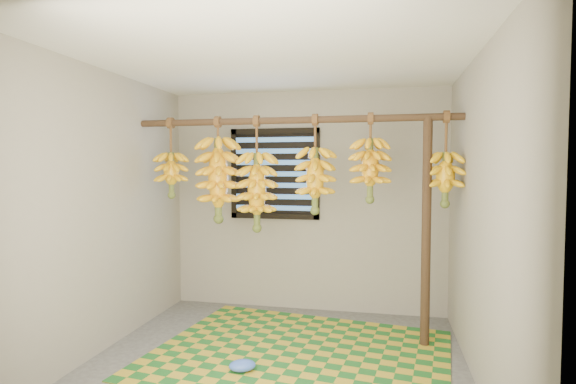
% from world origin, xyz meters
% --- Properties ---
extents(floor, '(3.00, 3.00, 0.01)m').
position_xyz_m(floor, '(0.00, 0.00, -0.01)').
color(floor, '#484848').
rests_on(floor, ground).
extents(ceiling, '(3.00, 3.00, 0.01)m').
position_xyz_m(ceiling, '(0.00, 0.00, 2.40)').
color(ceiling, silver).
rests_on(ceiling, wall_back).
extents(wall_back, '(3.00, 0.01, 2.40)m').
position_xyz_m(wall_back, '(0.00, 1.50, 1.20)').
color(wall_back, gray).
rests_on(wall_back, floor).
extents(wall_left, '(0.01, 3.00, 2.40)m').
position_xyz_m(wall_left, '(-1.50, 0.00, 1.20)').
color(wall_left, gray).
rests_on(wall_left, floor).
extents(wall_right, '(0.01, 3.00, 2.40)m').
position_xyz_m(wall_right, '(1.50, 0.00, 1.20)').
color(wall_right, gray).
rests_on(wall_right, floor).
extents(window, '(1.00, 0.04, 1.00)m').
position_xyz_m(window, '(-0.35, 1.48, 1.50)').
color(window, black).
rests_on(window, wall_back).
extents(hanging_pole, '(3.00, 0.06, 0.06)m').
position_xyz_m(hanging_pole, '(0.00, 0.70, 2.00)').
color(hanging_pole, '#412B19').
rests_on(hanging_pole, wall_left).
extents(support_post, '(0.08, 0.08, 2.00)m').
position_xyz_m(support_post, '(1.20, 0.70, 1.00)').
color(support_post, '#412B19').
rests_on(support_post, floor).
extents(woven_mat, '(2.63, 2.22, 0.01)m').
position_xyz_m(woven_mat, '(0.15, 0.28, 0.01)').
color(woven_mat, '#1B5D20').
rests_on(woven_mat, floor).
extents(plastic_bag, '(0.25, 0.22, 0.09)m').
position_xyz_m(plastic_bag, '(-0.21, -0.14, 0.05)').
color(plastic_bag, blue).
rests_on(plastic_bag, woven_mat).
extents(banana_bunch_a, '(0.30, 0.30, 0.77)m').
position_xyz_m(banana_bunch_a, '(-1.20, 0.70, 1.50)').
color(banana_bunch_a, brown).
rests_on(banana_bunch_a, hanging_pole).
extents(banana_bunch_b, '(0.38, 0.38, 0.99)m').
position_xyz_m(banana_bunch_b, '(-0.71, 0.70, 1.45)').
color(banana_bunch_b, brown).
rests_on(banana_bunch_b, hanging_pole).
extents(banana_bunch_c, '(0.36, 0.36, 1.07)m').
position_xyz_m(banana_bunch_c, '(-0.33, 0.70, 1.34)').
color(banana_bunch_c, brown).
rests_on(banana_bunch_c, hanging_pole).
extents(banana_bunch_d, '(0.33, 0.33, 0.89)m').
position_xyz_m(banana_bunch_d, '(0.22, 0.70, 1.45)').
color(banana_bunch_d, brown).
rests_on(banana_bunch_d, hanging_pole).
extents(banana_bunch_e, '(0.33, 0.33, 0.79)m').
position_xyz_m(banana_bunch_e, '(0.71, 0.70, 1.55)').
color(banana_bunch_e, brown).
rests_on(banana_bunch_e, hanging_pole).
extents(banana_bunch_f, '(0.31, 0.31, 0.81)m').
position_xyz_m(banana_bunch_f, '(1.35, 0.70, 1.47)').
color(banana_bunch_f, brown).
rests_on(banana_bunch_f, hanging_pole).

